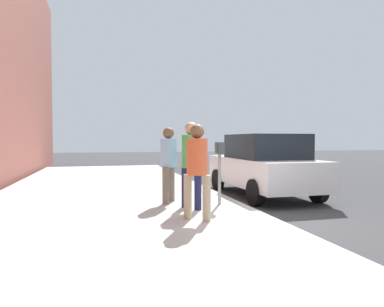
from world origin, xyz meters
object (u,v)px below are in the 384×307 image
at_px(pedestrian_at_meter, 191,157).
at_px(pedestrian_bystander, 197,164).
at_px(parked_sedan_near, 263,165).
at_px(parking_meter, 220,160).
at_px(parking_officer, 169,158).

distance_m(pedestrian_at_meter, pedestrian_bystander, 1.07).
bearing_deg(parked_sedan_near, pedestrian_at_meter, 127.02).
relative_size(parking_meter, parking_officer, 0.81).
bearing_deg(parked_sedan_near, pedestrian_bystander, 137.29).
xyz_separation_m(pedestrian_at_meter, parking_officer, (0.81, 0.34, -0.07)).
height_order(pedestrian_at_meter, pedestrian_bystander, pedestrian_at_meter).
height_order(parking_meter, parking_officer, parking_officer).
relative_size(parking_meter, parked_sedan_near, 0.32).
distance_m(parking_meter, parking_officer, 1.19).
bearing_deg(parking_officer, parked_sedan_near, 53.49).
distance_m(parking_meter, pedestrian_bystander, 1.64).
bearing_deg(pedestrian_at_meter, parking_officer, 83.77).
relative_size(pedestrian_at_meter, pedestrian_bystander, 1.05).
relative_size(pedestrian_bystander, parking_officer, 1.00).
bearing_deg(pedestrian_bystander, parking_meter, 6.69).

